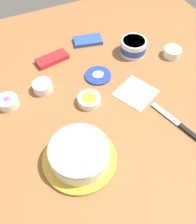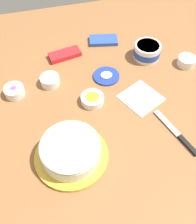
{
  "view_description": "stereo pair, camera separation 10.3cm",
  "coord_description": "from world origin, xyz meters",
  "px_view_note": "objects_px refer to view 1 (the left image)",
  "views": [
    {
      "loc": [
        -0.33,
        -0.65,
        0.85
      ],
      "look_at": [
        -0.07,
        -0.08,
        0.04
      ],
      "focal_mm": 42.14,
      "sensor_mm": 36.0,
      "label": 1
    },
    {
      "loc": [
        -0.24,
        -0.68,
        0.85
      ],
      "look_at": [
        -0.07,
        -0.08,
        0.04
      ],
      "focal_mm": 42.14,
      "sensor_mm": 36.0,
      "label": 2
    }
  ],
  "objects_px": {
    "paper_napkin": "(136,93)",
    "sprinkle_bowl_rainbow": "(8,102)",
    "frosted_cake": "(79,154)",
    "frosting_tub_lid": "(98,75)",
    "sprinkle_bowl_pink": "(43,86)",
    "candy_box_lower": "(88,41)",
    "frosting_tub": "(133,46)",
    "sprinkle_bowl_yellow": "(89,100)",
    "sprinkle_bowl_orange": "(172,52)",
    "spreading_knife": "(179,125)",
    "candy_box_upper": "(52,59)"
  },
  "relations": [
    {
      "from": "candy_box_lower",
      "to": "sprinkle_bowl_rainbow",
      "type": "bearing_deg",
      "value": -140.15
    },
    {
      "from": "sprinkle_bowl_pink",
      "to": "candy_box_lower",
      "type": "distance_m",
      "value": 0.38
    },
    {
      "from": "sprinkle_bowl_orange",
      "to": "paper_napkin",
      "type": "bearing_deg",
      "value": -152.67
    },
    {
      "from": "frosting_tub",
      "to": "sprinkle_bowl_pink",
      "type": "xyz_separation_m",
      "value": [
        -0.48,
        -0.06,
        -0.02
      ]
    },
    {
      "from": "sprinkle_bowl_orange",
      "to": "sprinkle_bowl_pink",
      "type": "xyz_separation_m",
      "value": [
        -0.64,
        0.04,
        -0.0
      ]
    },
    {
      "from": "sprinkle_bowl_rainbow",
      "to": "spreading_knife",
      "type": "bearing_deg",
      "value": -32.86
    },
    {
      "from": "sprinkle_bowl_yellow",
      "to": "sprinkle_bowl_orange",
      "type": "relative_size",
      "value": 1.16
    },
    {
      "from": "candy_box_upper",
      "to": "paper_napkin",
      "type": "distance_m",
      "value": 0.44
    },
    {
      "from": "frosted_cake",
      "to": "spreading_knife",
      "type": "relative_size",
      "value": 1.15
    },
    {
      "from": "spreading_knife",
      "to": "candy_box_upper",
      "type": "xyz_separation_m",
      "value": [
        -0.34,
        0.57,
        0.01
      ]
    },
    {
      "from": "frosted_cake",
      "to": "sprinkle_bowl_rainbow",
      "type": "relative_size",
      "value": 3.12
    },
    {
      "from": "frosting_tub",
      "to": "sprinkle_bowl_pink",
      "type": "distance_m",
      "value": 0.48
    },
    {
      "from": "sprinkle_bowl_yellow",
      "to": "candy_box_upper",
      "type": "distance_m",
      "value": 0.32
    },
    {
      "from": "sprinkle_bowl_rainbow",
      "to": "candy_box_upper",
      "type": "bearing_deg",
      "value": 36.61
    },
    {
      "from": "frosting_tub_lid",
      "to": "spreading_knife",
      "type": "relative_size",
      "value": 0.51
    },
    {
      "from": "sprinkle_bowl_pink",
      "to": "paper_napkin",
      "type": "bearing_deg",
      "value": -27.06
    },
    {
      "from": "frosting_tub",
      "to": "sprinkle_bowl_orange",
      "type": "height_order",
      "value": "frosting_tub"
    },
    {
      "from": "spreading_knife",
      "to": "sprinkle_bowl_rainbow",
      "type": "distance_m",
      "value": 0.7
    },
    {
      "from": "frosting_tub",
      "to": "candy_box_upper",
      "type": "relative_size",
      "value": 0.82
    },
    {
      "from": "paper_napkin",
      "to": "sprinkle_bowl_rainbow",
      "type": "bearing_deg",
      "value": 162.74
    },
    {
      "from": "paper_napkin",
      "to": "frosted_cake",
      "type": "bearing_deg",
      "value": -149.85
    },
    {
      "from": "frosting_tub_lid",
      "to": "sprinkle_bowl_rainbow",
      "type": "relative_size",
      "value": 1.39
    },
    {
      "from": "candy_box_upper",
      "to": "paper_napkin",
      "type": "height_order",
      "value": "candy_box_upper"
    },
    {
      "from": "sprinkle_bowl_yellow",
      "to": "sprinkle_bowl_rainbow",
      "type": "bearing_deg",
      "value": 157.91
    },
    {
      "from": "spreading_knife",
      "to": "sprinkle_bowl_rainbow",
      "type": "height_order",
      "value": "sprinkle_bowl_rainbow"
    },
    {
      "from": "candy_box_upper",
      "to": "sprinkle_bowl_rainbow",
      "type": "bearing_deg",
      "value": -153.34
    },
    {
      "from": "sprinkle_bowl_pink",
      "to": "paper_napkin",
      "type": "relative_size",
      "value": 0.56
    },
    {
      "from": "sprinkle_bowl_orange",
      "to": "sprinkle_bowl_pink",
      "type": "height_order",
      "value": "same"
    },
    {
      "from": "candy_box_upper",
      "to": "sprinkle_bowl_yellow",
      "type": "bearing_deg",
      "value": -89.29
    },
    {
      "from": "frosted_cake",
      "to": "sprinkle_bowl_yellow",
      "type": "distance_m",
      "value": 0.27
    },
    {
      "from": "spreading_knife",
      "to": "sprinkle_bowl_pink",
      "type": "relative_size",
      "value": 2.74
    },
    {
      "from": "frosting_tub",
      "to": "spreading_knife",
      "type": "relative_size",
      "value": 0.54
    },
    {
      "from": "frosting_tub",
      "to": "sprinkle_bowl_yellow",
      "type": "xyz_separation_m",
      "value": [
        -0.32,
        -0.21,
        -0.02
      ]
    },
    {
      "from": "sprinkle_bowl_rainbow",
      "to": "sprinkle_bowl_orange",
      "type": "xyz_separation_m",
      "value": [
        0.79,
        -0.02,
        -0.0
      ]
    },
    {
      "from": "spreading_knife",
      "to": "frosting_tub",
      "type": "bearing_deg",
      "value": 84.36
    },
    {
      "from": "paper_napkin",
      "to": "candy_box_lower",
      "type": "bearing_deg",
      "value": 97.29
    },
    {
      "from": "frosted_cake",
      "to": "paper_napkin",
      "type": "xyz_separation_m",
      "value": [
        0.34,
        0.2,
        -0.04
      ]
    },
    {
      "from": "sprinkle_bowl_orange",
      "to": "candy_box_lower",
      "type": "relative_size",
      "value": 0.59
    },
    {
      "from": "paper_napkin",
      "to": "sprinkle_bowl_yellow",
      "type": "bearing_deg",
      "value": 170.54
    },
    {
      "from": "sprinkle_bowl_yellow",
      "to": "paper_napkin",
      "type": "bearing_deg",
      "value": -9.46
    },
    {
      "from": "frosting_tub",
      "to": "paper_napkin",
      "type": "distance_m",
      "value": 0.27
    },
    {
      "from": "candy_box_lower",
      "to": "paper_napkin",
      "type": "xyz_separation_m",
      "value": [
        0.05,
        -0.41,
        -0.01
      ]
    },
    {
      "from": "frosting_tub",
      "to": "sprinkle_bowl_rainbow",
      "type": "xyz_separation_m",
      "value": [
        -0.63,
        -0.08,
        -0.02
      ]
    },
    {
      "from": "frosted_cake",
      "to": "frosting_tub_lid",
      "type": "distance_m",
      "value": 0.43
    },
    {
      "from": "frosted_cake",
      "to": "sprinkle_bowl_rainbow",
      "type": "bearing_deg",
      "value": 116.01
    },
    {
      "from": "frosted_cake",
      "to": "candy_box_upper",
      "type": "relative_size",
      "value": 1.74
    },
    {
      "from": "sprinkle_bowl_yellow",
      "to": "sprinkle_bowl_pink",
      "type": "distance_m",
      "value": 0.22
    },
    {
      "from": "frosted_cake",
      "to": "frosting_tub_lid",
      "type": "bearing_deg",
      "value": 56.95
    },
    {
      "from": "sprinkle_bowl_rainbow",
      "to": "sprinkle_bowl_orange",
      "type": "height_order",
      "value": "same"
    },
    {
      "from": "frosting_tub_lid",
      "to": "sprinkle_bowl_yellow",
      "type": "relative_size",
      "value": 1.23
    }
  ]
}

